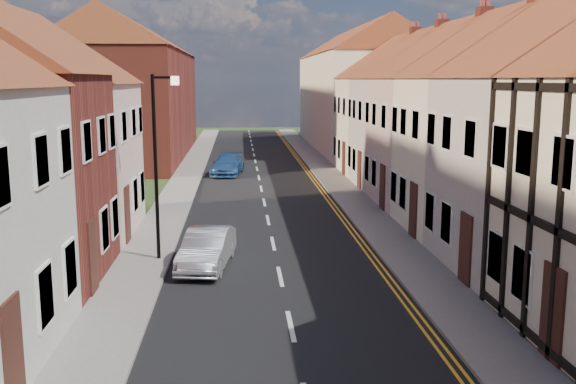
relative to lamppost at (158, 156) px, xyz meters
name	(u,v)px	position (x,y,z in m)	size (l,w,h in m)	color
road	(264,203)	(3.81, 10.00, -3.53)	(7.00, 90.00, 0.02)	black
pavement_left	(173,203)	(-0.59, 10.00, -3.48)	(1.80, 90.00, 0.12)	#A49D95
pavement_right	(353,200)	(8.21, 10.00, -3.48)	(1.80, 90.00, 0.12)	#A49D95
cottage_r_cream_mid	(509,118)	(13.11, 3.50, 0.94)	(8.30, 5.20, 9.00)	white
cottage_r_pink	(461,111)	(13.11, 8.90, 0.94)	(8.30, 6.00, 9.00)	#FFD8C9
cottage_r_white_far	(428,106)	(13.11, 14.30, 0.94)	(8.30, 5.20, 9.00)	beige
cottage_r_cream_far	(403,103)	(13.11, 19.70, 0.94)	(8.30, 6.00, 9.00)	white
cottage_l_pink	(21,123)	(-5.49, 3.85, 0.83)	(8.30, 6.30, 8.80)	#FFD8C9
block_right_far	(359,87)	(13.11, 35.00, 1.76)	(8.30, 24.20, 10.50)	white
block_left_far	(133,88)	(-5.49, 30.00, 1.76)	(8.30, 24.20, 10.50)	maroon
lamppost	(158,156)	(0.00, 0.00, 0.00)	(0.88, 0.15, 6.00)	black
car_mid	(207,249)	(1.55, -0.82, -2.92)	(1.32, 3.78, 1.25)	#A3A6AB
car_far	(228,165)	(1.88, 19.54, -2.91)	(1.76, 4.34, 1.26)	navy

